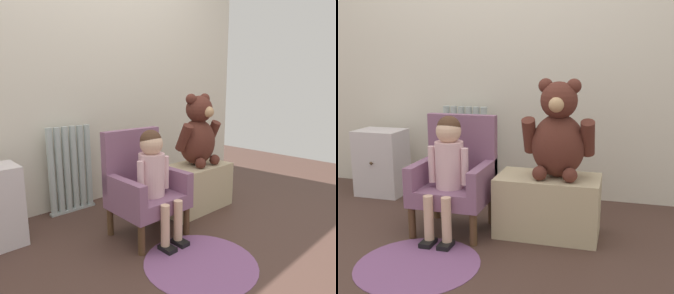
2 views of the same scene
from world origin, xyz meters
TOP-DOWN VIEW (x-y plane):
  - ground_plane at (0.00, 0.00)m, footprint 6.00×6.00m
  - back_wall at (0.00, 1.26)m, footprint 3.80×0.05m
  - radiator at (-0.26, 1.13)m, footprint 0.37×0.05m
  - small_dresser at (-0.89, 0.94)m, footprint 0.36×0.29m
  - child_armchair at (-0.06, 0.45)m, footprint 0.45×0.41m
  - child_figure at (-0.06, 0.34)m, footprint 0.25×0.35m
  - low_bench at (0.51, 0.50)m, footprint 0.61×0.34m
  - large_teddy_bear at (0.56, 0.51)m, footprint 0.42×0.30m
  - floor_rug at (-0.07, -0.07)m, footprint 0.65×0.65m

SIDE VIEW (x-z plane):
  - ground_plane at x=0.00m, z-range 0.00..0.00m
  - floor_rug at x=-0.07m, z-range 0.00..0.01m
  - low_bench at x=0.51m, z-range 0.00..0.36m
  - small_dresser at x=-0.89m, z-range 0.00..0.51m
  - child_armchair at x=-0.06m, z-range -0.02..0.69m
  - radiator at x=-0.26m, z-range 0.00..0.69m
  - child_figure at x=-0.06m, z-range 0.11..0.83m
  - large_teddy_bear at x=0.56m, z-range 0.33..0.91m
  - back_wall at x=0.00m, z-range 0.00..2.40m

